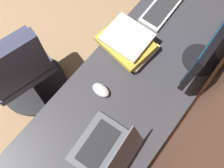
# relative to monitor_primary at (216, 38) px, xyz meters

# --- Properties ---
(wall_back) EXTENTS (4.96, 0.10, 2.60)m
(wall_back) POSITION_rel_monitor_primary_xyz_m (0.54, 0.18, 0.33)
(wall_back) COLOR brown
(wall_back) RESTS_ON ground
(desk) EXTENTS (2.12, 0.62, 0.73)m
(desk) POSITION_rel_monitor_primary_xyz_m (0.50, -0.20, -0.31)
(desk) COLOR #38383D
(desk) RESTS_ON ground
(monitor_primary) EXTENTS (0.55, 0.20, 0.42)m
(monitor_primary) POSITION_rel_monitor_primary_xyz_m (0.00, 0.00, 0.00)
(monitor_primary) COLOR black
(monitor_primary) RESTS_ON desk
(laptop_leftmost) EXTENTS (0.32, 0.30, 0.19)m
(laptop_leftmost) POSITION_rel_monitor_primary_xyz_m (0.73, -0.10, -0.20)
(laptop_leftmost) COLOR #595B60
(laptop_leftmost) RESTS_ON desk
(keyboard_main) EXTENTS (0.42, 0.15, 0.02)m
(keyboard_main) POSITION_rel_monitor_primary_xyz_m (-0.20, -0.37, -0.23)
(keyboard_main) COLOR silver
(keyboard_main) RESTS_ON desk
(mouse_spare) EXTENTS (0.06, 0.10, 0.03)m
(mouse_spare) POSITION_rel_monitor_primary_xyz_m (0.50, -0.33, -0.23)
(mouse_spare) COLOR silver
(mouse_spare) RESTS_ON desk
(book_stack_near) EXTENTS (0.26, 0.33, 0.09)m
(book_stack_near) POSITION_rel_monitor_primary_xyz_m (0.19, -0.38, -0.20)
(book_stack_near) COLOR beige
(book_stack_near) RESTS_ON desk
(office_chair) EXTENTS (0.56, 0.59, 0.97)m
(office_chair) POSITION_rel_monitor_primary_xyz_m (0.68, -0.92, -0.52)
(office_chair) COLOR #383D56
(office_chair) RESTS_ON ground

